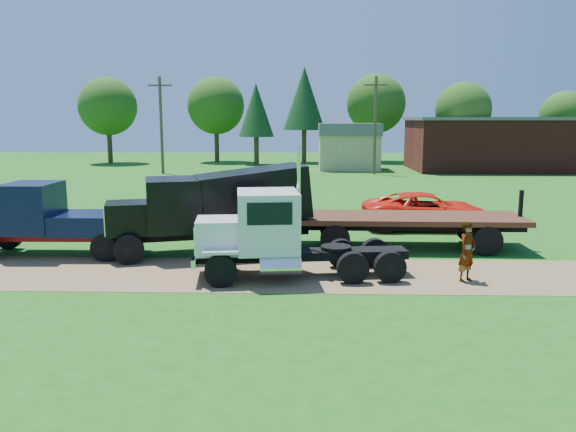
{
  "coord_description": "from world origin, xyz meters",
  "views": [
    {
      "loc": [
        -0.51,
        -17.9,
        5.03
      ],
      "look_at": [
        -1.11,
        2.09,
        1.6
      ],
      "focal_mm": 35.0,
      "sensor_mm": 36.0,
      "label": 1
    }
  ],
  "objects_px": {
    "orange_pickup": "(427,211)",
    "flatbed_trailer": "(406,223)",
    "spectator_a": "(467,252)",
    "white_semi_tractor": "(270,234)",
    "navy_truck": "(48,218)",
    "black_dump_truck": "(216,205)"
  },
  "relations": [
    {
      "from": "orange_pickup",
      "to": "navy_truck",
      "type": "bearing_deg",
      "value": 110.66
    },
    {
      "from": "black_dump_truck",
      "to": "spectator_a",
      "type": "relative_size",
      "value": 4.13
    },
    {
      "from": "spectator_a",
      "to": "white_semi_tractor",
      "type": "bearing_deg",
      "value": 135.49
    },
    {
      "from": "orange_pickup",
      "to": "flatbed_trailer",
      "type": "height_order",
      "value": "flatbed_trailer"
    },
    {
      "from": "orange_pickup",
      "to": "flatbed_trailer",
      "type": "distance_m",
      "value": 4.41
    },
    {
      "from": "white_semi_tractor",
      "to": "navy_truck",
      "type": "relative_size",
      "value": 1.1
    },
    {
      "from": "white_semi_tractor",
      "to": "spectator_a",
      "type": "bearing_deg",
      "value": -9.45
    },
    {
      "from": "navy_truck",
      "to": "orange_pickup",
      "type": "relative_size",
      "value": 1.05
    },
    {
      "from": "black_dump_truck",
      "to": "spectator_a",
      "type": "distance_m",
      "value": 9.25
    },
    {
      "from": "white_semi_tractor",
      "to": "navy_truck",
      "type": "bearing_deg",
      "value": 154.8
    },
    {
      "from": "black_dump_truck",
      "to": "orange_pickup",
      "type": "distance_m",
      "value": 10.5
    },
    {
      "from": "black_dump_truck",
      "to": "white_semi_tractor",
      "type": "bearing_deg",
      "value": -72.51
    },
    {
      "from": "orange_pickup",
      "to": "flatbed_trailer",
      "type": "bearing_deg",
      "value": 157.28
    },
    {
      "from": "navy_truck",
      "to": "spectator_a",
      "type": "xyz_separation_m",
      "value": [
        14.73,
        -3.09,
        -0.44
      ]
    },
    {
      "from": "flatbed_trailer",
      "to": "spectator_a",
      "type": "height_order",
      "value": "flatbed_trailer"
    },
    {
      "from": "flatbed_trailer",
      "to": "black_dump_truck",
      "type": "bearing_deg",
      "value": -170.61
    },
    {
      "from": "black_dump_truck",
      "to": "orange_pickup",
      "type": "xyz_separation_m",
      "value": [
        9.1,
        5.15,
        -1.0
      ]
    },
    {
      "from": "white_semi_tractor",
      "to": "black_dump_truck",
      "type": "bearing_deg",
      "value": 116.78
    },
    {
      "from": "navy_truck",
      "to": "orange_pickup",
      "type": "bearing_deg",
      "value": 19.36
    },
    {
      "from": "flatbed_trailer",
      "to": "orange_pickup",
      "type": "bearing_deg",
      "value": 67.96
    },
    {
      "from": "navy_truck",
      "to": "spectator_a",
      "type": "bearing_deg",
      "value": -12.86
    },
    {
      "from": "white_semi_tractor",
      "to": "orange_pickup",
      "type": "relative_size",
      "value": 1.16
    }
  ]
}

